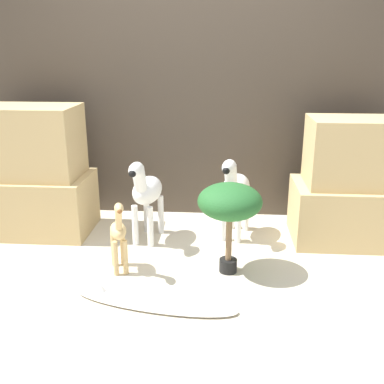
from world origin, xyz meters
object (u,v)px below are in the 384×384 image
object	(u,v)px
potted_palm_front	(230,204)
zebra_left	(146,192)
surfboard	(153,300)
giraffe_figurine	(119,234)
zebra_right	(235,189)

from	to	relation	value
potted_palm_front	zebra_left	bearing A→B (deg)	143.44
zebra_left	potted_palm_front	size ratio (longest dim) A/B	1.09
potted_palm_front	surfboard	distance (m)	0.80
zebra_left	potted_palm_front	distance (m)	0.82
giraffe_figurine	surfboard	distance (m)	0.55
zebra_right	giraffe_figurine	xyz separation A→B (m)	(-0.80, -0.66, -0.13)
potted_palm_front	zebra_right	bearing A→B (deg)	85.78
potted_palm_front	surfboard	bearing A→B (deg)	-136.69
potted_palm_front	surfboard	size ratio (longest dim) A/B	0.60
zebra_right	zebra_left	size ratio (longest dim) A/B	1.00
zebra_left	surfboard	bearing A→B (deg)	-78.39
giraffe_figurine	zebra_left	bearing A→B (deg)	79.24
zebra_right	zebra_left	world-z (taller)	same
giraffe_figurine	potted_palm_front	bearing A→B (deg)	3.74
zebra_left	giraffe_figurine	distance (m)	0.56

